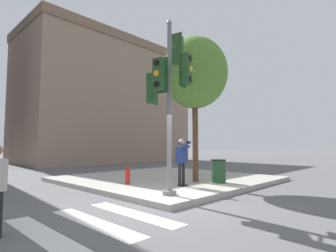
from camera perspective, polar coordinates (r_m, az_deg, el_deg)
name	(u,v)px	position (r m, az deg, el deg)	size (l,w,h in m)	color
ground_plane	(169,205)	(7.27, 0.29, -16.92)	(160.00, 160.00, 0.00)	#5B5B5E
sidewalk_corner	(167,179)	(12.14, -0.27, -11.41)	(8.00, 8.00, 0.17)	#ADA89E
crosswalk_stripes	(11,242)	(5.38, -30.93, -20.84)	(5.53, 2.99, 0.01)	silver
traffic_signal_pole	(169,83)	(7.89, 0.21, 9.31)	(1.42, 1.38, 5.22)	slate
person_photographer	(182,157)	(9.39, 3.02, -6.85)	(0.50, 0.53, 1.66)	black
street_tree	(195,73)	(10.93, 5.84, 11.32)	(2.65, 2.65, 5.84)	brown
fire_hydrant	(128,175)	(10.00, -8.79, -10.57)	(0.16, 0.22, 0.65)	red
trash_bin	(218,171)	(10.42, 10.93, -9.59)	(0.57, 0.57, 0.89)	#234728
building_right	(107,103)	(27.93, -13.19, 4.91)	(16.46, 8.54, 11.97)	gray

